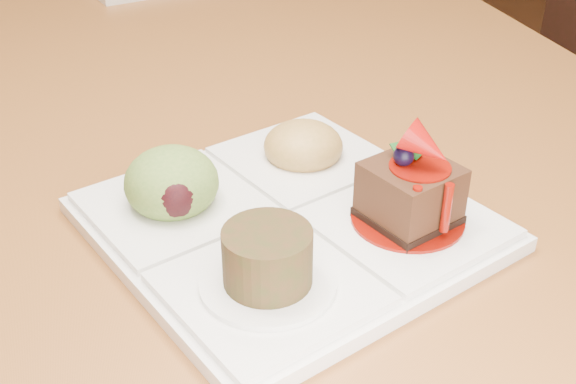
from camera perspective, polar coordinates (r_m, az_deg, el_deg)
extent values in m
plane|color=#522F17|center=(1.54, -9.18, -12.79)|extent=(6.00, 6.00, 0.00)
cube|color=brown|center=(1.16, -12.29, 13.98)|extent=(1.00, 1.80, 0.04)
cylinder|color=brown|center=(2.14, -1.30, 12.12)|extent=(0.06, 0.06, 0.71)
cylinder|color=black|center=(1.85, 18.70, 2.91)|extent=(0.04, 0.04, 0.46)
cylinder|color=black|center=(1.58, 10.73, -1.15)|extent=(0.04, 0.04, 0.46)
cube|color=white|center=(0.56, 0.00, -2.54)|extent=(0.34, 0.34, 0.01)
cube|color=white|center=(0.55, 9.38, -2.50)|extent=(0.16, 0.16, 0.01)
cube|color=white|center=(0.48, -1.59, -7.64)|extent=(0.16, 0.16, 0.01)
cube|color=white|center=(0.57, -9.01, -1.02)|extent=(0.16, 0.16, 0.01)
cube|color=white|center=(0.63, 1.20, 2.72)|extent=(0.16, 0.16, 0.01)
cylinder|color=#6D0A04|center=(0.55, 9.41, -2.13)|extent=(0.08, 0.08, 0.00)
cube|color=black|center=(0.54, 9.44, -1.89)|extent=(0.08, 0.08, 0.01)
cube|color=#3A1D0F|center=(0.53, 9.65, 0.20)|extent=(0.08, 0.08, 0.04)
cylinder|color=#6D0A04|center=(0.52, 9.85, 2.07)|extent=(0.04, 0.04, 0.00)
sphere|color=black|center=(0.52, 9.12, 2.85)|extent=(0.02, 0.02, 0.02)
cone|color=#A00E0A|center=(0.51, 10.92, 3.53)|extent=(0.05, 0.05, 0.04)
cube|color=#124A14|center=(0.53, 9.66, 3.23)|extent=(0.02, 0.02, 0.01)
cube|color=#124A14|center=(0.53, 8.87, 3.24)|extent=(0.01, 0.02, 0.01)
cylinder|color=#6D0A04|center=(0.51, 9.99, -1.66)|extent=(0.01, 0.01, 0.04)
cylinder|color=#6D0A04|center=(0.52, 12.44, -1.24)|extent=(0.01, 0.01, 0.04)
cylinder|color=#6D0A04|center=(0.53, 6.43, 0.07)|extent=(0.01, 0.01, 0.04)
cylinder|color=white|center=(0.48, -1.60, -7.18)|extent=(0.09, 0.09, 0.00)
cylinder|color=#422113|center=(0.46, -1.63, -5.14)|extent=(0.06, 0.06, 0.04)
cylinder|color=#41260D|center=(0.46, -1.66, -3.81)|extent=(0.05, 0.05, 0.00)
ellipsoid|color=olive|center=(0.56, -9.18, 0.73)|extent=(0.07, 0.07, 0.05)
ellipsoid|color=black|center=(0.54, -8.82, -0.46)|extent=(0.04, 0.03, 0.03)
ellipsoid|color=#B58241|center=(0.62, 1.21, 3.65)|extent=(0.07, 0.07, 0.04)
cube|color=#B84D0D|center=(0.63, 2.35, 4.37)|extent=(0.02, 0.02, 0.01)
cube|color=#4A6E17|center=(0.63, 0.81, 4.66)|extent=(0.02, 0.02, 0.01)
cube|color=#B84D0D|center=(0.62, -0.31, 4.20)|extent=(0.02, 0.02, 0.01)
cube|color=#4A6E17|center=(0.61, 0.75, 3.43)|extent=(0.02, 0.02, 0.02)
cube|color=#B84D0D|center=(0.61, 2.22, 3.66)|extent=(0.02, 0.02, 0.01)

